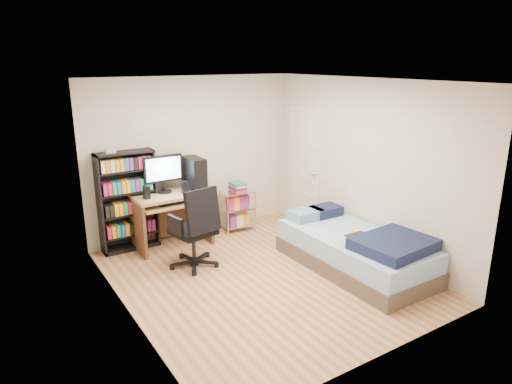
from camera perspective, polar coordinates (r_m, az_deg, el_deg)
room at (r=5.63m, az=0.88°, el=0.94°), size 3.58×4.08×2.58m
media_shelf at (r=6.92m, az=-15.76°, el=-0.97°), size 0.83×0.28×1.54m
computer_desk at (r=6.97m, az=-9.90°, el=-0.55°), size 1.10×0.64×1.39m
office_chair at (r=6.26m, az=-7.55°, el=-6.18°), size 0.79×0.79×1.14m
wire_cart at (r=7.48m, az=-2.32°, el=-0.87°), size 0.55×0.42×0.82m
bed at (r=6.33m, az=12.42°, el=-7.07°), size 1.08×2.16×0.62m
door at (r=7.74m, az=6.04°, el=3.21°), size 0.12×0.80×2.00m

